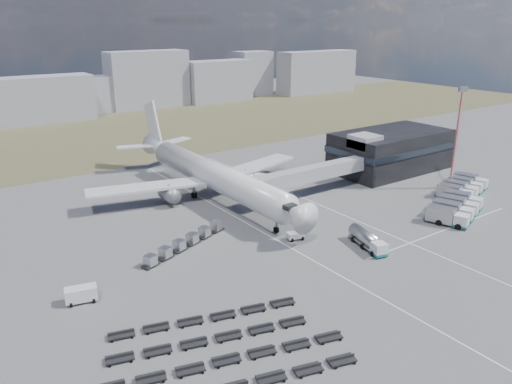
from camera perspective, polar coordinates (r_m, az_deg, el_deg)
ground at (r=84.46m, az=6.07°, el=-6.60°), size 420.00×420.00×0.00m
grass_strip at (r=178.07m, az=-17.97°, el=6.32°), size 420.00×90.00×0.01m
lane_markings at (r=92.59m, az=9.43°, el=-4.38°), size 47.12×110.00×0.01m
terminal at (r=131.22m, az=15.10°, el=4.65°), size 30.40×16.40×11.00m
jet_bridge at (r=106.76m, az=5.42°, el=1.88°), size 30.30×3.80×7.05m
airliner at (r=107.22m, az=-5.25°, el=2.09°), size 51.59×64.53×17.62m
skyline at (r=213.81m, az=-20.09°, el=10.60°), size 310.77×26.15×24.09m
fuel_tanker at (r=86.20m, az=12.64°, el=-5.38°), size 4.40×9.19×2.88m
pushback_tug at (r=87.82m, az=4.52°, el=-5.02°), size 3.27×2.34×1.36m
utility_van at (r=73.05m, az=-19.34°, el=-11.02°), size 4.50×2.82×2.24m
catering_truck at (r=114.40m, az=-0.62°, el=1.34°), size 5.08×7.46×3.17m
service_trucks_near at (r=105.03m, az=21.82°, el=-1.70°), size 15.38×11.68×3.03m
service_trucks_far at (r=119.23m, az=22.57°, el=0.55°), size 14.37×10.30×2.88m
uld_row at (r=85.20m, az=-8.02°, el=-5.67°), size 18.62×8.50×1.75m
baggage_dollies at (r=60.39m, az=-4.51°, el=-17.64°), size 30.62×21.71×0.77m
floodlight_mast at (r=119.52m, az=21.94°, el=5.64°), size 2.19×1.77×22.95m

